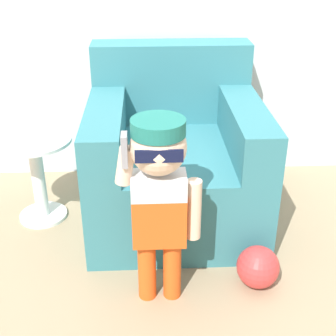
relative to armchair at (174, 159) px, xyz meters
The scene contains 5 objects.
ground_plane 0.40m from the armchair, 80.38° to the right, with size 10.00×10.00×0.00m, color #998466.
armchair is the anchor object (origin of this frame).
person_child 0.76m from the armchair, 98.45° to the right, with size 0.35×0.26×0.86m.
side_table 0.77m from the armchair, behind, with size 0.42×0.42×0.49m.
toy_ball 0.79m from the armchair, 62.38° to the right, with size 0.20×0.20×0.20m.
Camera 1 is at (-0.19, -2.15, 1.50)m, focal length 50.00 mm.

